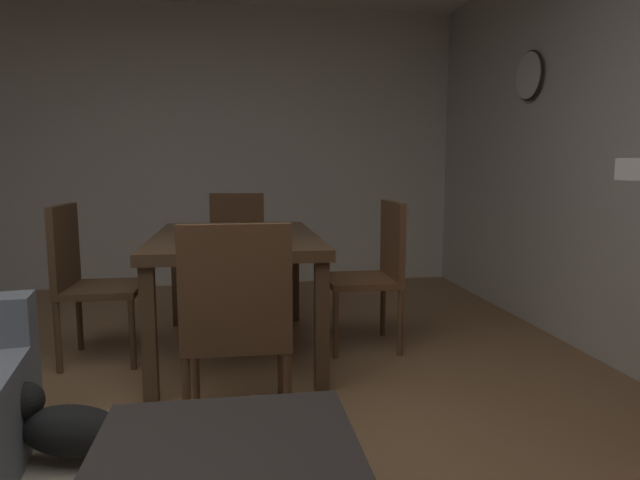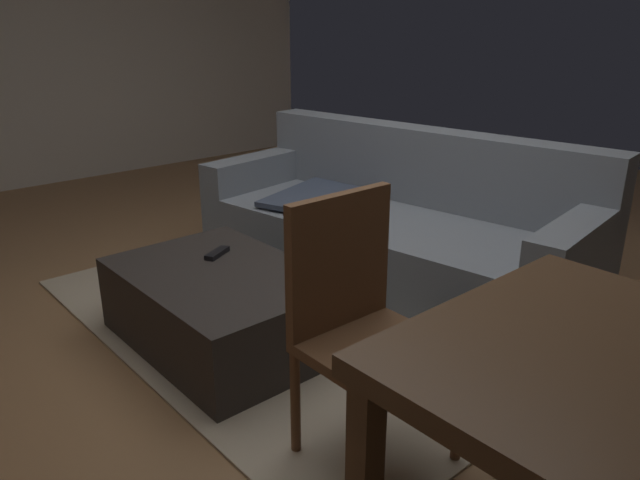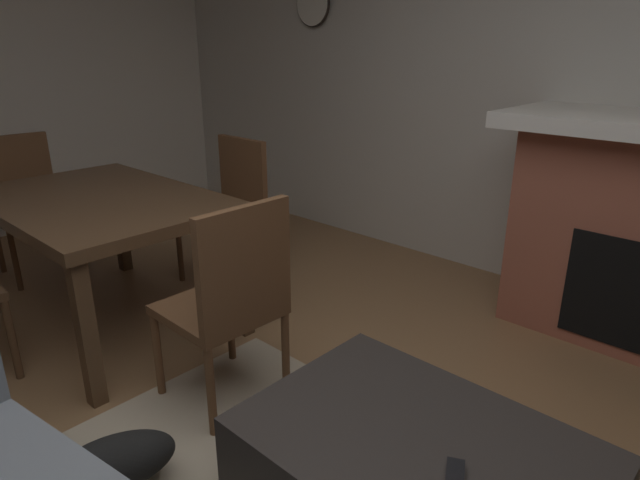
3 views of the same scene
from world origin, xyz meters
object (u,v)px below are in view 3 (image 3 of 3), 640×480
dining_chair_west (231,296)px  wall_clock (313,3)px  dining_table (100,211)px  small_dog (103,463)px  dining_chair_south (231,202)px  dining_chair_east (26,197)px

dining_chair_west → wall_clock: wall_clock is taller
dining_table → small_dog: (-1.22, 0.66, -0.50)m
dining_chair_south → wall_clock: 1.82m
dining_table → dining_chair_west: (-1.11, 0.00, -0.14)m
dining_table → wall_clock: size_ratio=4.09×
dining_table → dining_chair_east: dining_chair_east is taller
dining_table → small_dog: 1.47m
small_dog → dining_table: bearing=-28.3°
dining_chair_south → dining_chair_east: same height
dining_chair_west → dining_chair_east: size_ratio=1.00×
dining_chair_west → small_dog: dining_chair_west is taller
dining_table → wall_clock: bearing=-78.6°
dining_table → small_dog: bearing=151.7°
dining_chair_south → dining_chair_east: (1.11, 0.87, 0.00)m
dining_table → dining_chair_west: bearing=179.9°
dining_table → dining_chair_east: (1.11, -0.01, -0.14)m
dining_chair_west → dining_chair_south: bearing=-38.3°
dining_chair_west → wall_clock: 2.90m
dining_chair_south → small_dog: bearing=128.5°
wall_clock → dining_table: bearing=101.4°
wall_clock → small_dog: bearing=120.8°
dining_chair_south → wall_clock: wall_clock is taller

